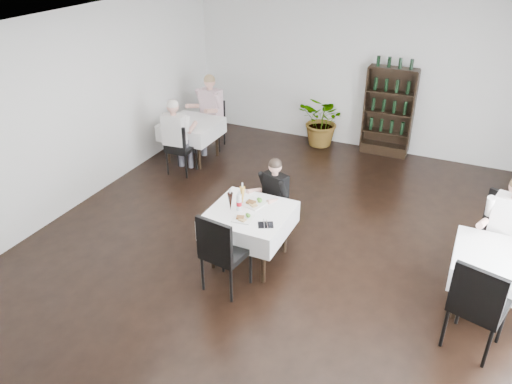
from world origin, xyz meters
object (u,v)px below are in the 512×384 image
(potted_tree, at_px, (324,121))
(diner_main, at_px, (272,194))
(wine_shelf, at_px, (388,113))
(main_table, at_px, (249,221))

(potted_tree, height_order, diner_main, diner_main)
(potted_tree, xyz_separation_m, diner_main, (0.39, -3.59, 0.20))
(wine_shelf, distance_m, main_table, 4.41)
(wine_shelf, bearing_deg, potted_tree, -174.73)
(wine_shelf, height_order, main_table, wine_shelf)
(potted_tree, bearing_deg, diner_main, -83.77)
(diner_main, bearing_deg, main_table, -94.90)
(wine_shelf, bearing_deg, diner_main, -102.90)
(main_table, bearing_deg, potted_tree, 94.61)
(main_table, xyz_separation_m, diner_main, (0.05, 0.61, 0.11))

